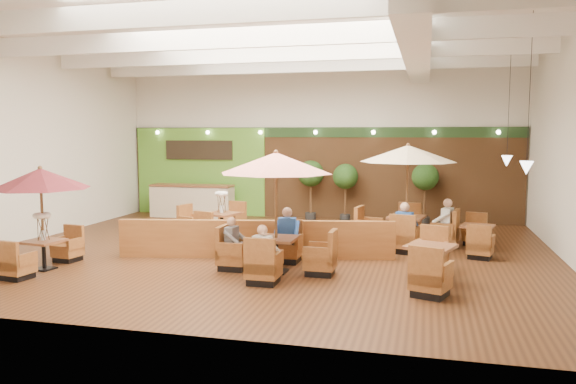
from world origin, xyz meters
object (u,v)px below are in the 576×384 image
(table_3, at_px, (214,222))
(topiary_2, at_px, (425,179))
(booth_divider, at_px, (256,239))
(table_4, at_px, (430,265))
(table_1, at_px, (276,190))
(table_5, at_px, (477,239))
(diner_3, at_px, (405,223))
(table_2, at_px, (407,176))
(topiary_1, at_px, (345,179))
(diner_2, at_px, (234,237))
(table_0, at_px, (41,191))
(diner_1, at_px, (287,230))
(diner_4, at_px, (445,218))
(diner_0, at_px, (263,248))
(topiary_0, at_px, (311,176))
(service_counter, at_px, (192,201))

(table_3, relative_size, topiary_2, 1.30)
(booth_divider, height_order, table_4, table_4)
(table_1, distance_m, table_4, 3.56)
(table_5, height_order, diner_3, diner_3)
(table_2, height_order, topiary_1, table_2)
(table_2, height_order, diner_2, table_2)
(topiary_1, bearing_deg, table_0, -123.82)
(topiary_2, bearing_deg, table_2, -97.41)
(table_4, relative_size, topiary_1, 1.40)
(diner_1, distance_m, diner_4, 4.57)
(table_3, bearing_deg, table_4, -13.49)
(table_0, xyz_separation_m, table_3, (2.26, 4.49, -1.30))
(table_0, bearing_deg, diner_4, 35.53)
(table_5, relative_size, topiary_2, 1.19)
(diner_4, bearing_deg, table_4, -167.90)
(diner_0, bearing_deg, table_2, 70.51)
(table_2, relative_size, table_5, 1.16)
(table_2, distance_m, diner_3, 1.49)
(diner_2, bearing_deg, diner_4, 135.58)
(table_1, height_order, diner_3, table_1)
(table_0, xyz_separation_m, diner_1, (5.07, 1.99, -0.98))
(table_2, height_order, topiary_0, table_2)
(diner_0, relative_size, diner_2, 1.05)
(table_0, bearing_deg, table_5, 31.56)
(table_0, distance_m, topiary_1, 9.96)
(table_1, relative_size, table_5, 1.10)
(table_0, relative_size, diner_2, 3.24)
(diner_0, distance_m, diner_1, 1.95)
(service_counter, distance_m, topiary_2, 8.20)
(diner_2, bearing_deg, table_0, -69.37)
(table_1, height_order, diner_2, table_1)
(topiary_1, xyz_separation_m, diner_0, (-0.48, -8.24, -0.74))
(table_5, bearing_deg, table_3, -166.47)
(table_5, xyz_separation_m, topiary_0, (-5.16, 3.93, 1.23))
(table_2, relative_size, topiary_0, 1.34)
(booth_divider, distance_m, topiary_1, 6.26)
(booth_divider, xyz_separation_m, table_0, (-4.23, -2.24, 1.29))
(table_0, height_order, table_2, table_2)
(table_4, distance_m, diner_1, 3.45)
(table_4, bearing_deg, diner_0, -144.91)
(booth_divider, height_order, diner_2, diner_2)
(table_1, bearing_deg, diner_2, -179.51)
(booth_divider, bearing_deg, table_5, 10.60)
(topiary_1, relative_size, diner_1, 2.39)
(table_4, xyz_separation_m, topiary_2, (-0.15, 7.36, 1.14))
(service_counter, bearing_deg, diner_3, -29.50)
(topiary_1, height_order, diner_0, topiary_1)
(table_5, xyz_separation_m, topiary_1, (-3.96, 3.93, 1.15))
(table_5, distance_m, topiary_1, 5.70)
(table_1, relative_size, diner_3, 3.19)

